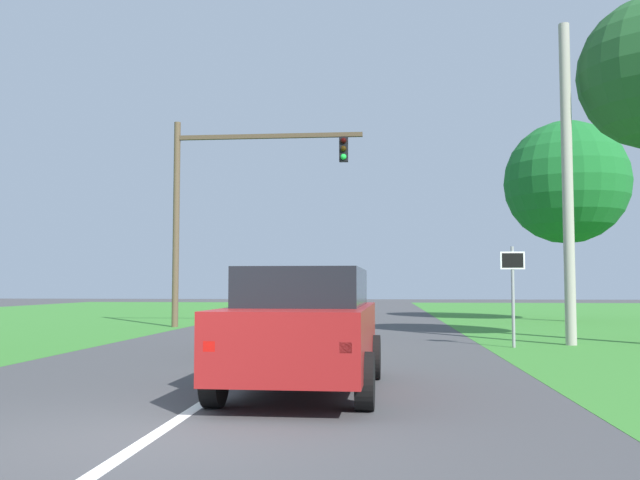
# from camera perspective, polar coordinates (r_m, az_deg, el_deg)

# --- Properties ---
(ground_plane) EXTENTS (120.00, 120.00, 0.00)m
(ground_plane) POSITION_cam_1_polar(r_m,az_deg,el_deg) (17.15, -2.71, -8.91)
(ground_plane) COLOR #424244
(lane_centre_stripe) EXTENTS (0.16, 38.07, 0.01)m
(lane_centre_stripe) POSITION_cam_1_polar(r_m,az_deg,el_deg) (6.55, -16.71, -17.15)
(lane_centre_stripe) COLOR white
(lane_centre_stripe) RESTS_ON ground_plane
(red_suv_near) EXTENTS (2.21, 4.66, 1.79)m
(red_suv_near) POSITION_cam_1_polar(r_m,az_deg,el_deg) (10.18, -1.27, -7.06)
(red_suv_near) COLOR maroon
(red_suv_near) RESTS_ON ground_plane
(pickup_truck_lead) EXTENTS (2.45, 5.13, 1.84)m
(pickup_truck_lead) POSITION_cam_1_polar(r_m,az_deg,el_deg) (15.78, -2.32, -5.91)
(pickup_truck_lead) COLOR silver
(pickup_truck_lead) RESTS_ON ground_plane
(traffic_light) EXTENTS (7.09, 0.40, 7.68)m
(traffic_light) POSITION_cam_1_polar(r_m,az_deg,el_deg) (25.91, -7.94, 4.03)
(traffic_light) COLOR brown
(traffic_light) RESTS_ON ground_plane
(keep_moving_sign) EXTENTS (0.60, 0.09, 2.51)m
(keep_moving_sign) POSITION_cam_1_polar(r_m,az_deg,el_deg) (17.78, 15.67, -3.42)
(keep_moving_sign) COLOR gray
(keep_moving_sign) RESTS_ON ground_plane
(oak_tree_right) EXTENTS (5.33, 5.33, 8.67)m
(oak_tree_right) POSITION_cam_1_polar(r_m,az_deg,el_deg) (31.83, 19.73, 4.50)
(oak_tree_right) COLOR #4C351E
(oak_tree_right) RESTS_ON ground_plane
(utility_pole_right) EXTENTS (0.28, 0.28, 8.45)m
(utility_pole_right) POSITION_cam_1_polar(r_m,az_deg,el_deg) (19.14, 19.80, 4.52)
(utility_pole_right) COLOR #9E998E
(utility_pole_right) RESTS_ON ground_plane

